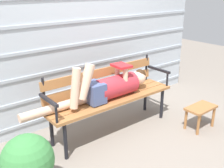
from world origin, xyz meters
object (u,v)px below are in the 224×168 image
(footstool, at_px, (201,111))
(potted_plant, at_px, (28,166))
(park_bench, at_px, (109,93))
(reclining_person, at_px, (108,87))

(footstool, relative_size, potted_plant, 0.66)
(potted_plant, bearing_deg, footstool, -4.59)
(park_bench, height_order, potted_plant, park_bench)
(footstool, bearing_deg, potted_plant, 175.41)
(reclining_person, distance_m, potted_plant, 1.38)
(park_bench, relative_size, footstool, 4.15)
(reclining_person, height_order, footstool, reclining_person)
(reclining_person, xyz_separation_m, potted_plant, (-1.26, -0.50, -0.28))
(reclining_person, xyz_separation_m, footstool, (1.03, -0.68, -0.39))
(potted_plant, bearing_deg, reclining_person, 21.55)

